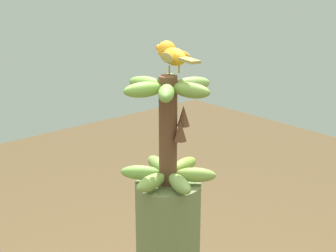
% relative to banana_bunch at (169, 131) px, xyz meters
% --- Properties ---
extents(banana_bunch, '(0.28, 0.29, 0.33)m').
position_rel_banana_bunch_xyz_m(banana_bunch, '(0.00, 0.00, 0.00)').
color(banana_bunch, brown).
rests_on(banana_bunch, banana_tree).
extents(perched_bird, '(0.22, 0.08, 0.09)m').
position_rel_banana_bunch_xyz_m(perched_bird, '(0.03, -0.04, 0.21)').
color(perched_bird, '#C68933').
rests_on(perched_bird, banana_bunch).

